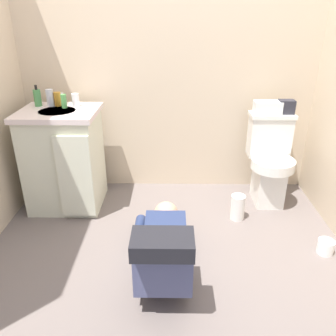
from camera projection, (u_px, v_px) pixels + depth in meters
ground_plane at (167, 254)px, 2.36m from camera, size 2.98×3.04×0.04m
wall_back at (168, 52)px, 2.82m from camera, size 2.64×0.08×2.40m
toilet at (269, 161)px, 2.86m from camera, size 0.36×0.46×0.75m
vanity_cabinet at (65, 158)px, 2.78m from camera, size 0.60×0.53×0.82m
faucet at (62, 99)px, 2.72m from camera, size 0.02×0.02×0.10m
person_plumber at (164, 247)px, 2.11m from camera, size 0.39×1.06×0.52m
tissue_box at (268, 107)px, 2.77m from camera, size 0.22×0.11×0.10m
toiletry_bag at (286, 107)px, 2.76m from camera, size 0.12×0.09×0.11m
soap_dispenser at (37, 98)px, 2.70m from camera, size 0.06×0.06×0.17m
bottle_clear at (50, 98)px, 2.69m from camera, size 0.06×0.06×0.13m
bottle_amber at (58, 99)px, 2.71m from camera, size 0.06×0.06×0.11m
bottle_green at (64, 101)px, 2.65m from camera, size 0.04×0.04×0.11m
bottle_white at (76, 100)px, 2.69m from camera, size 0.06×0.06×0.10m
paper_towel_roll at (238, 207)px, 2.69m from camera, size 0.11×0.11×0.21m
toilet_paper_roll at (326, 247)px, 2.31m from camera, size 0.11×0.11×0.10m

